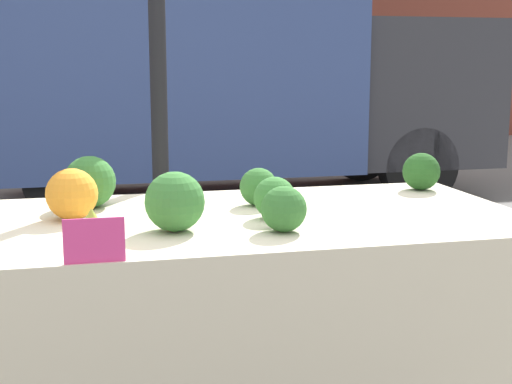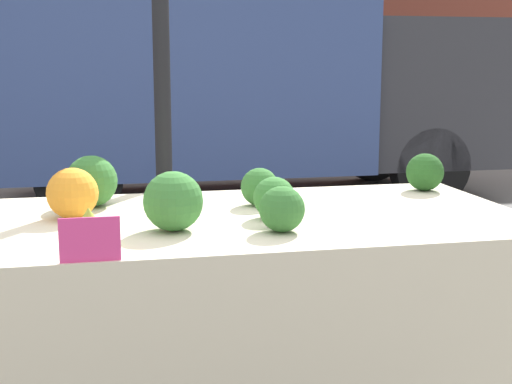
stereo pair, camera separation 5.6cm
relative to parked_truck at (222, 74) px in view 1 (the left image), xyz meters
name	(u,v)px [view 1 (the left image)]	position (x,y,z in m)	size (l,w,h in m)	color
tent_pole	(158,80)	(-1.03, -4.04, 0.04)	(0.07, 0.07, 2.58)	black
parked_truck	(222,74)	(0.00, 0.00, 0.00)	(4.95, 1.89, 2.33)	#384C84
market_table	(261,247)	(-0.77, -4.77, -0.50)	(1.84, 0.99, 0.85)	beige
orange_cauliflower	(72,194)	(-1.38, -4.63, -0.32)	(0.17, 0.17, 0.17)	orange
romanesco_head	(92,229)	(-1.32, -5.04, -0.34)	(0.15, 0.15, 0.12)	#93B238
broccoli_head_0	(275,198)	(-0.73, -4.77, -0.33)	(0.14, 0.14, 0.14)	#387533
broccoli_head_1	(90,182)	(-1.33, -4.43, -0.31)	(0.19, 0.19, 0.19)	#336B2D
broccoli_head_2	(175,202)	(-1.07, -4.87, -0.31)	(0.19, 0.19, 0.19)	#387533
broccoli_head_3	(259,187)	(-0.73, -4.54, -0.33)	(0.14, 0.14, 0.14)	#336B2D
broccoli_head_4	(284,209)	(-0.75, -4.96, -0.33)	(0.14, 0.14, 0.14)	#336B2D
broccoli_head_5	(421,171)	(0.00, -4.38, -0.33)	(0.15, 0.15, 0.15)	#23511E
price_sign	(94,241)	(-1.32, -5.18, -0.34)	(0.16, 0.01, 0.12)	#E53D84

